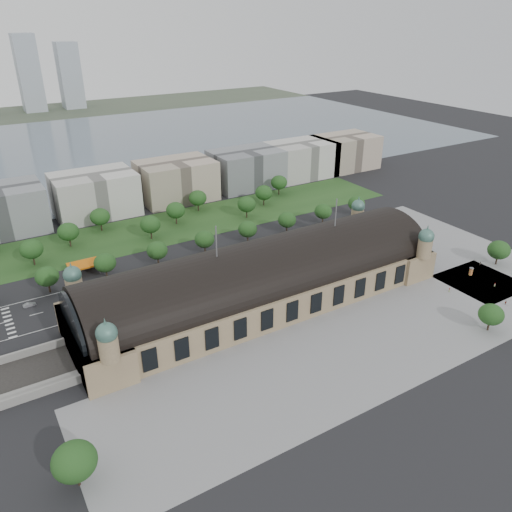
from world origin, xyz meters
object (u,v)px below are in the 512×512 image
traffic_car_4 (260,254)px  pedestrian_3 (506,303)px  parked_car_3 (81,318)px  pedestrian_2 (480,264)px  parked_car_1 (104,317)px  parked_car_2 (117,308)px  parked_car_4 (179,291)px  petrol_station (85,264)px  parked_car_5 (139,307)px  bus_mid (231,266)px  pedestrian_5 (495,285)px  traffic_car_3 (126,282)px  traffic_car_1 (29,305)px  bus_west (199,275)px  traffic_car_6 (354,229)px  parked_car_6 (200,290)px  parked_car_0 (98,313)px  advertising_column (471,271)px  pedestrian_0 (449,290)px  traffic_car_5 (296,236)px  traffic_car_2 (97,310)px  bus_east (304,251)px

traffic_car_4 → pedestrian_3: 107.89m
parked_car_3 → pedestrian_2: bearing=34.8°
parked_car_1 → parked_car_2: bearing=94.7°
parked_car_4 → pedestrian_3: 132.64m
petrol_station → parked_car_5: (9.42, -44.28, -2.24)m
bus_mid → pedestrian_5: bus_mid is taller
traffic_car_3 → traffic_car_1: bearing=93.2°
parked_car_1 → bus_west: size_ratio=0.42×
traffic_car_6 → parked_car_6: 100.26m
bus_west → parked_car_0: bearing=100.3°
advertising_column → pedestrian_3: size_ratio=1.88×
traffic_car_6 → parked_car_3: size_ratio=1.11×
petrol_station → bus_west: bearing=-40.0°
traffic_car_3 → parked_car_5: bearing=-179.6°
petrol_station → pedestrian_0: petrol_station is taller
parked_car_5 → traffic_car_3: bearing=135.9°
traffic_car_1 → traffic_car_4: size_ratio=1.13×
traffic_car_5 → traffic_car_6: 33.18m
petrol_station → pedestrian_3: (135.58, -117.66, -2.00)m
parked_car_2 → pedestrian_2: 162.53m
bus_mid → pedestrian_0: 94.57m
traffic_car_6 → parked_car_5: bearing=-90.4°
traffic_car_6 → parked_car_2: size_ratio=0.92×
traffic_car_2 → parked_car_5: 16.19m
parked_car_1 → pedestrian_2: bearing=47.6°
pedestrian_3 → traffic_car_6: bearing=-86.2°
pedestrian_2 → parked_car_1: bearing=59.5°
traffic_car_4 → pedestrian_2: bearing=55.1°
petrol_station → traffic_car_2: 38.10m
bus_mid → parked_car_4: bearing=103.0°
traffic_car_3 → parked_car_1: (-16.33, -22.54, 0.01)m
traffic_car_3 → parked_car_2: 20.93m
traffic_car_5 → pedestrian_3: pedestrian_3 is taller
traffic_car_5 → bus_mid: size_ratio=0.36×
traffic_car_4 → parked_car_3: parked_car_3 is taller
traffic_car_2 → parked_car_2: traffic_car_2 is taller
traffic_car_2 → parked_car_3: (-7.04, -2.62, -0.03)m
traffic_car_5 → bus_west: (-62.52, -13.75, 0.95)m
parked_car_5 → bus_east: bearing=55.5°
traffic_car_1 → bus_east: bus_east is taller
traffic_car_4 → parked_car_2: bearing=-78.2°
traffic_car_1 → parked_car_1: size_ratio=1.01×
bus_mid → pedestrian_3: bearing=-137.6°
traffic_car_6 → parked_car_0: bearing=-92.8°
traffic_car_4 → advertising_column: 95.85m
traffic_car_2 → pedestrian_2: size_ratio=2.96×
traffic_car_3 → bus_east: (82.31, -16.54, 0.98)m
parked_car_4 → pedestrian_2: size_ratio=2.23×
traffic_car_6 → pedestrian_2: (21.66, -61.90, 0.27)m
traffic_car_1 → pedestrian_3: size_ratio=2.54×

